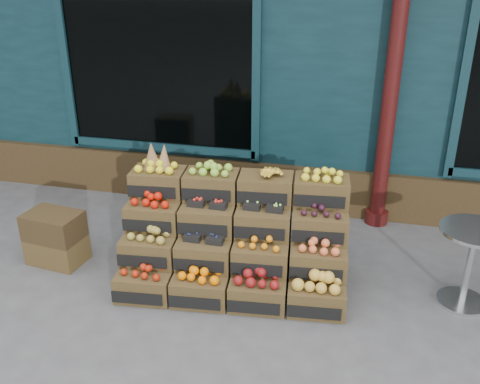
# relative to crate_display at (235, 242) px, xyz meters

# --- Properties ---
(ground) EXTENTS (60.00, 60.00, 0.00)m
(ground) POSITION_rel_crate_display_xyz_m (0.19, -0.44, -0.42)
(ground) COLOR #48484B
(ground) RESTS_ON ground
(crate_display) EXTENTS (2.26, 1.27, 1.36)m
(crate_display) POSITION_rel_crate_display_xyz_m (0.00, 0.00, 0.00)
(crate_display) COLOR #45351B
(crate_display) RESTS_ON ground
(spare_crates) EXTENTS (0.61, 0.46, 0.57)m
(spare_crates) POSITION_rel_crate_display_xyz_m (-1.93, -0.14, -0.13)
(spare_crates) COLOR #45351B
(spare_crates) RESTS_ON ground
(bistro_table) EXTENTS (0.63, 0.63, 0.79)m
(bistro_table) POSITION_rel_crate_display_xyz_m (2.21, 0.09, 0.08)
(bistro_table) COLOR silver
(bistro_table) RESTS_ON ground
(shopkeeper) EXTENTS (0.75, 0.50, 2.03)m
(shopkeeper) POSITION_rel_crate_display_xyz_m (-0.93, 2.33, 0.60)
(shopkeeper) COLOR #16501F
(shopkeeper) RESTS_ON ground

